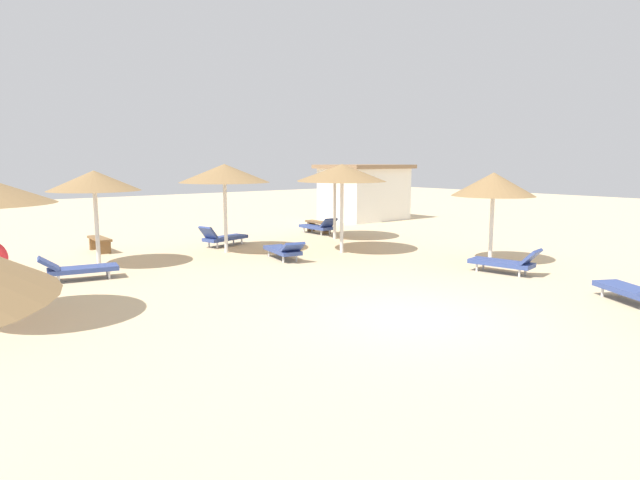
{
  "coord_description": "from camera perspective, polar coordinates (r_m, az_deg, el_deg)",
  "views": [
    {
      "loc": [
        -8.01,
        -7.02,
        3.09
      ],
      "look_at": [
        0.0,
        3.0,
        1.2
      ],
      "focal_mm": 30.47,
      "sensor_mm": 36.0,
      "label": 1
    }
  ],
  "objects": [
    {
      "name": "parasol_1",
      "position": [
        21.35,
        1.57,
        6.94
      ],
      "size": [
        2.99,
        2.99,
        2.84
      ],
      "color": "silver",
      "rests_on": "ground"
    },
    {
      "name": "bench_1",
      "position": [
        23.38,
        -0.13,
        1.63
      ],
      "size": [
        0.44,
        1.51,
        0.49
      ],
      "color": "brown",
      "rests_on": "ground"
    },
    {
      "name": "lounger_7",
      "position": [
        15.41,
        -24.13,
        -2.74
      ],
      "size": [
        1.99,
        0.99,
        0.68
      ],
      "color": "#33478C",
      "rests_on": "ground"
    },
    {
      "name": "lounger_1",
      "position": [
        22.94,
        -0.15,
        1.44
      ],
      "size": [
        0.65,
        1.88,
        0.74
      ],
      "color": "#33478C",
      "rests_on": "ground"
    },
    {
      "name": "lounger_5",
      "position": [
        15.73,
        18.95,
        -2.22
      ],
      "size": [
        0.98,
        1.96,
        0.76
      ],
      "color": "#33478C",
      "rests_on": "ground"
    },
    {
      "name": "lounger_6",
      "position": [
        19.98,
        -10.19,
        0.28
      ],
      "size": [
        1.95,
        1.07,
        0.79
      ],
      "color": "#33478C",
      "rests_on": "ground"
    },
    {
      "name": "lounger_2",
      "position": [
        17.01,
        -3.8,
        -1.04
      ],
      "size": [
        1.02,
        1.99,
        0.67
      ],
      "color": "#33478C",
      "rests_on": "ground"
    },
    {
      "name": "parasol_2",
      "position": [
        18.05,
        2.33,
        7.04
      ],
      "size": [
        2.96,
        2.96,
        2.97
      ],
      "color": "silver",
      "rests_on": "ground"
    },
    {
      "name": "parasol_6",
      "position": [
        18.38,
        -10.01,
        6.9
      ],
      "size": [
        3.01,
        3.01,
        2.97
      ],
      "color": "silver",
      "rests_on": "ground"
    },
    {
      "name": "lounger_0",
      "position": [
        13.53,
        30.23,
        -4.62
      ],
      "size": [
        1.47,
        1.98,
        0.68
      ],
      "color": "#33478C",
      "rests_on": "ground"
    },
    {
      "name": "ground_plane",
      "position": [
        11.09,
        9.82,
        -7.92
      ],
      "size": [
        80.0,
        80.0,
        0.0
      ],
      "primitive_type": "plane",
      "color": "beige"
    },
    {
      "name": "parasol_7",
      "position": [
        16.84,
        -22.64,
        5.74
      ],
      "size": [
        2.58,
        2.58,
        2.8
      ],
      "color": "silver",
      "rests_on": "ground"
    },
    {
      "name": "bench_0",
      "position": [
        19.94,
        -22.14,
        -0.16
      ],
      "size": [
        0.4,
        1.5,
        0.49
      ],
      "color": "brown",
      "rests_on": "ground"
    },
    {
      "name": "parasol_5",
      "position": [
        17.02,
        17.75,
        5.57
      ],
      "size": [
        2.45,
        2.45,
        2.73
      ],
      "color": "silver",
      "rests_on": "ground"
    },
    {
      "name": "beach_cabana",
      "position": [
        28.65,
        4.63,
        5.08
      ],
      "size": [
        4.25,
        3.49,
        2.87
      ],
      "color": "white",
      "rests_on": "ground"
    }
  ]
}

